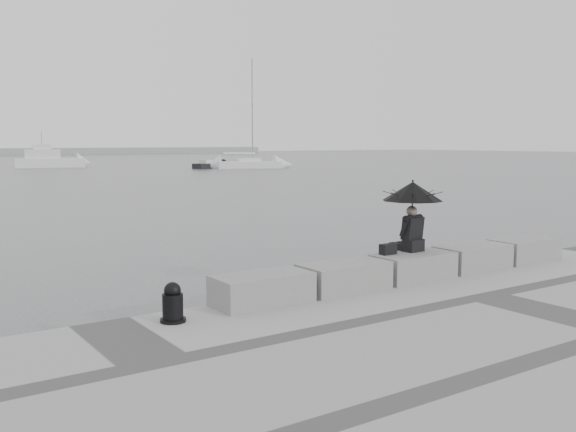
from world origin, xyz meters
TOP-DOWN VIEW (x-y plane):
  - ground at (0.00, 0.00)m, footprint 360.00×360.00m
  - stone_block_far_left at (-3.40, -0.45)m, footprint 1.60×0.80m
  - stone_block_left at (-1.70, -0.45)m, footprint 1.60×0.80m
  - stone_block_centre at (0.00, -0.45)m, footprint 1.60×0.80m
  - stone_block_right at (1.70, -0.45)m, footprint 1.60×0.80m
  - stone_block_far_right at (3.40, -0.45)m, footprint 1.60×0.80m
  - seated_person at (0.16, -0.24)m, footprint 1.17×1.17m
  - bag at (-0.48, -0.25)m, footprint 0.31×0.18m
  - mooring_bollard at (-5.02, -0.61)m, footprint 0.38×0.38m
  - sailboat_right at (30.20, 56.65)m, footprint 7.98×4.66m
  - motor_cruiser at (11.20, 72.25)m, footprint 8.39×4.11m
  - small_motorboat at (26.36, 58.76)m, footprint 4.99×2.77m

SIDE VIEW (x-z plane):
  - ground at x=0.00m, z-range 0.00..0.00m
  - small_motorboat at x=26.36m, z-range -0.23..0.87m
  - sailboat_right at x=30.20m, z-range -5.92..6.98m
  - stone_block_far_left at x=-3.40m, z-range 0.50..1.00m
  - stone_block_left at x=-1.70m, z-range 0.50..1.00m
  - stone_block_centre at x=0.00m, z-range 0.50..1.00m
  - stone_block_right at x=1.70m, z-range 0.50..1.00m
  - stone_block_far_right at x=3.40m, z-range 0.50..1.00m
  - mooring_bollard at x=-5.02m, z-range 0.45..1.05m
  - motor_cruiser at x=11.20m, z-range -1.36..3.14m
  - bag at x=-0.48m, z-range 1.00..1.20m
  - seated_person at x=0.16m, z-range 1.31..2.70m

